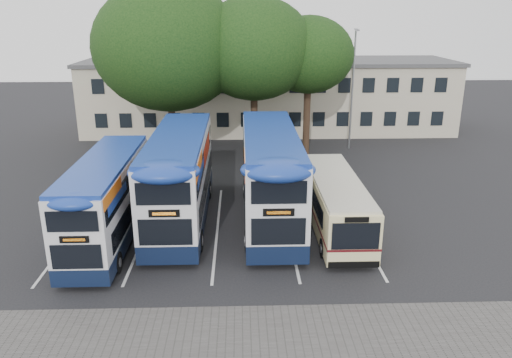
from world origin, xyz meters
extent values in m
plane|color=black|center=(0.00, 0.00, 0.00)|extent=(120.00, 120.00, 0.00)
cube|color=silver|center=(-10.75, 5.00, 0.01)|extent=(0.12, 11.00, 0.01)
cube|color=silver|center=(-7.25, 5.00, 0.01)|extent=(0.12, 11.00, 0.01)
cube|color=silver|center=(-3.75, 5.00, 0.01)|extent=(0.12, 11.00, 0.01)
cube|color=silver|center=(-0.25, 5.00, 0.01)|extent=(0.12, 11.00, 0.01)
cube|color=silver|center=(3.25, 5.00, 0.01)|extent=(0.12, 11.00, 0.01)
cube|color=beige|center=(0.00, 27.00, 3.00)|extent=(32.00, 8.00, 6.00)
cube|color=#4C4C4F|center=(0.00, 27.00, 6.05)|extent=(32.40, 8.40, 0.30)
cube|color=black|center=(0.00, 22.98, 1.70)|extent=(30.00, 0.06, 1.20)
cube|color=black|center=(0.00, 22.98, 4.50)|extent=(30.00, 0.06, 1.20)
cylinder|color=gray|center=(6.00, 20.00, 4.50)|extent=(0.14, 0.14, 9.00)
cube|color=gray|center=(6.00, 20.00, 9.00)|extent=(0.12, 0.80, 0.12)
cube|color=gray|center=(6.00, 19.60, 8.95)|extent=(0.25, 0.50, 0.12)
cylinder|color=black|center=(-7.46, 17.73, 2.91)|extent=(0.50, 0.50, 5.83)
ellipsoid|color=black|center=(-7.46, 17.73, 7.93)|extent=(10.33, 10.33, 8.78)
cylinder|color=black|center=(-1.55, 17.67, 2.87)|extent=(0.50, 0.50, 5.74)
ellipsoid|color=black|center=(-1.55, 17.67, 7.80)|extent=(8.33, 8.33, 7.08)
cylinder|color=black|center=(2.33, 18.16, 2.70)|extent=(0.50, 0.50, 5.40)
ellipsoid|color=black|center=(2.33, 18.16, 7.34)|extent=(6.36, 6.36, 5.40)
cube|color=#0E1833|center=(-8.73, 3.81, 0.63)|extent=(2.24, 9.42, 0.72)
cube|color=silver|center=(-8.73, 3.81, 2.38)|extent=(2.24, 9.42, 2.78)
cube|color=#193897|center=(-8.73, 3.81, 3.81)|extent=(2.20, 9.23, 0.27)
cube|color=black|center=(-8.73, 4.08, 1.61)|extent=(2.28, 8.34, 0.90)
cube|color=black|center=(-8.73, 3.81, 3.00)|extent=(2.28, 8.88, 0.81)
cube|color=orange|center=(-7.59, 0.72, 3.50)|extent=(0.02, 2.87, 0.49)
cube|color=black|center=(-8.73, -0.93, 2.29)|extent=(1.08, 0.06, 0.27)
cylinder|color=black|center=(-9.74, 6.55, 0.45)|extent=(0.27, 0.90, 0.90)
cylinder|color=black|center=(-7.71, 6.55, 0.45)|extent=(0.27, 0.90, 0.90)
cylinder|color=black|center=(-9.74, 0.72, 0.45)|extent=(0.27, 0.90, 0.90)
cylinder|color=black|center=(-7.71, 0.72, 0.45)|extent=(0.27, 0.90, 0.90)
cube|color=#0E1833|center=(-5.63, 6.09, 0.72)|extent=(2.58, 10.83, 0.83)
cube|color=silver|center=(-5.63, 6.09, 2.73)|extent=(2.58, 10.83, 3.20)
cube|color=#193897|center=(-5.63, 6.09, 4.38)|extent=(2.53, 10.61, 0.31)
cube|color=black|center=(-5.63, 6.40, 1.86)|extent=(2.62, 9.59, 1.03)
cube|color=black|center=(-5.63, 6.09, 3.46)|extent=(2.62, 10.21, 0.93)
cube|color=orange|center=(-4.33, 2.53, 4.02)|extent=(0.02, 3.30, 0.57)
cube|color=black|center=(-5.63, 0.65, 2.63)|extent=(1.24, 0.06, 0.31)
cylinder|color=black|center=(-6.79, 9.24, 0.52)|extent=(0.31, 1.03, 1.03)
cylinder|color=black|center=(-4.46, 9.24, 0.52)|extent=(0.31, 1.03, 1.03)
cylinder|color=black|center=(-6.79, 2.53, 0.52)|extent=(0.31, 1.03, 1.03)
cylinder|color=black|center=(-4.46, 2.53, 0.52)|extent=(0.31, 1.03, 1.03)
cube|color=#B9240C|center=(-4.32, 7.38, 3.46)|extent=(0.02, 4.13, 0.88)
cube|color=#0E1833|center=(-1.07, 6.04, 0.74)|extent=(2.63, 11.03, 0.84)
cube|color=silver|center=(-1.07, 6.04, 2.78)|extent=(2.63, 11.03, 3.26)
cube|color=#193897|center=(-1.07, 6.04, 4.46)|extent=(2.57, 10.81, 0.32)
cube|color=black|center=(-1.07, 6.35, 1.89)|extent=(2.67, 9.77, 1.05)
cube|color=black|center=(-1.07, 6.04, 3.52)|extent=(2.67, 10.40, 0.95)
cube|color=orange|center=(0.26, 2.41, 4.10)|extent=(0.02, 3.36, 0.58)
cube|color=black|center=(-1.07, 0.49, 2.68)|extent=(1.26, 0.06, 0.32)
cylinder|color=black|center=(-2.25, 9.24, 0.53)|extent=(0.32, 1.05, 1.05)
cylinder|color=black|center=(0.12, 9.24, 0.53)|extent=(0.32, 1.05, 1.05)
cylinder|color=black|center=(-2.25, 2.41, 0.53)|extent=(0.32, 1.05, 1.05)
cylinder|color=black|center=(0.12, 2.41, 0.53)|extent=(0.32, 1.05, 1.05)
cube|color=#F5E5A3|center=(2.04, 4.74, 1.39)|extent=(2.21, 8.85, 2.26)
cube|color=beige|center=(2.04, 4.74, 2.57)|extent=(2.12, 8.49, 0.18)
cube|color=black|center=(2.04, 5.18, 1.77)|extent=(2.25, 7.08, 0.80)
cube|color=#561116|center=(2.04, 4.74, 1.02)|extent=(2.24, 8.87, 0.11)
cube|color=black|center=(2.04, 0.30, 1.68)|extent=(1.95, 0.06, 1.15)
cylinder|color=black|center=(1.04, 1.73, 0.44)|extent=(0.27, 0.88, 0.88)
cylinder|color=black|center=(3.04, 1.73, 0.44)|extent=(0.27, 0.88, 0.88)
cylinder|color=black|center=(1.04, 7.39, 0.44)|extent=(0.27, 0.88, 0.88)
cylinder|color=black|center=(3.04, 7.39, 0.44)|extent=(0.27, 0.88, 0.88)
camera|label=1|loc=(-2.56, -17.82, 10.28)|focal=35.00mm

